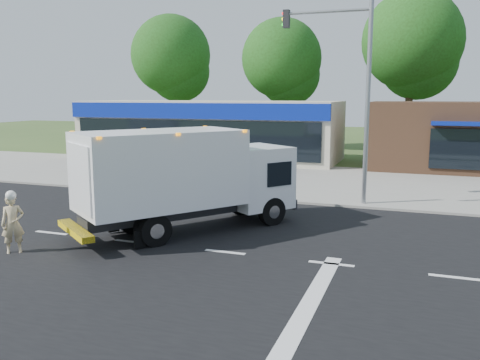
# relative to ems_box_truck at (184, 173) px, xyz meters

# --- Properties ---
(ground) EXTENTS (120.00, 120.00, 0.00)m
(ground) POSITION_rel_ems_box_truck_xyz_m (2.06, -1.70, -1.92)
(ground) COLOR #385123
(ground) RESTS_ON ground
(road_asphalt) EXTENTS (60.00, 14.00, 0.02)m
(road_asphalt) POSITION_rel_ems_box_truck_xyz_m (2.06, -1.70, -1.91)
(road_asphalt) COLOR black
(road_asphalt) RESTS_ON ground
(sidewalk) EXTENTS (60.00, 2.40, 0.12)m
(sidewalk) POSITION_rel_ems_box_truck_xyz_m (2.06, 6.50, -1.86)
(sidewalk) COLOR gray
(sidewalk) RESTS_ON ground
(parking_apron) EXTENTS (60.00, 9.00, 0.02)m
(parking_apron) POSITION_rel_ems_box_truck_xyz_m (2.06, 12.30, -1.91)
(parking_apron) COLOR gray
(parking_apron) RESTS_ON ground
(lane_markings) EXTENTS (55.20, 7.00, 0.01)m
(lane_markings) POSITION_rel_ems_box_truck_xyz_m (3.41, -3.05, -1.90)
(lane_markings) COLOR silver
(lane_markings) RESTS_ON road_asphalt
(ems_box_truck) EXTENTS (6.29, 7.41, 3.32)m
(ems_box_truck) POSITION_rel_ems_box_truck_xyz_m (0.00, 0.00, 0.00)
(ems_box_truck) COLOR black
(ems_box_truck) RESTS_ON ground
(emergency_worker) EXTENTS (0.72, 0.71, 1.79)m
(emergency_worker) POSITION_rel_ems_box_truck_xyz_m (-3.52, -3.72, -1.04)
(emergency_worker) COLOR tan
(emergency_worker) RESTS_ON ground
(retail_strip_mall) EXTENTS (18.00, 6.20, 4.00)m
(retail_strip_mall) POSITION_rel_ems_box_truck_xyz_m (-6.94, 18.23, 0.10)
(retail_strip_mall) COLOR #BDB79D
(retail_strip_mall) RESTS_ON ground
(brown_storefront) EXTENTS (10.00, 6.70, 4.00)m
(brown_storefront) POSITION_rel_ems_box_truck_xyz_m (9.06, 18.28, 0.08)
(brown_storefront) COLOR #382316
(brown_storefront) RESTS_ON ground
(traffic_signal_pole) EXTENTS (3.51, 0.25, 8.00)m
(traffic_signal_pole) POSITION_rel_ems_box_truck_xyz_m (4.41, 5.90, 3.01)
(traffic_signal_pole) COLOR gray
(traffic_signal_pole) RESTS_ON ground
(background_trees) EXTENTS (36.77, 7.39, 12.10)m
(background_trees) POSITION_rel_ems_box_truck_xyz_m (1.21, 26.46, 5.47)
(background_trees) COLOR #332114
(background_trees) RESTS_ON ground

